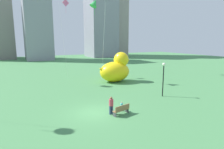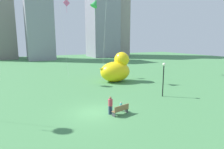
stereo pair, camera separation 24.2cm
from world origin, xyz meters
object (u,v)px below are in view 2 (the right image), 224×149
(person_child, at_px, (121,106))
(park_bench, at_px, (121,110))
(giant_inflatable_duck, at_px, (116,69))
(person_adult, at_px, (110,105))
(kite_pink, at_px, (66,7))
(kite_green, at_px, (95,3))
(lamppost, at_px, (164,73))

(person_child, bearing_deg, park_bench, -120.76)
(person_child, relative_size, giant_inflatable_duck, 0.16)
(person_adult, xyz_separation_m, giant_inflatable_duck, (7.02, 11.91, 1.11))
(person_adult, xyz_separation_m, kite_pink, (1.53, 20.31, 11.47))
(kite_pink, bearing_deg, person_adult, -94.30)
(park_bench, bearing_deg, kite_green, 76.29)
(person_child, xyz_separation_m, kite_green, (2.97, 13.28, 11.55))
(person_adult, distance_m, kite_pink, 23.37)
(giant_inflatable_duck, xyz_separation_m, lamppost, (0.95, -9.78, 0.81))
(person_child, bearing_deg, giant_inflatable_duck, 63.59)
(person_adult, height_order, person_child, person_adult)
(park_bench, relative_size, giant_inflatable_duck, 0.31)
(person_adult, relative_size, person_child, 1.83)
(park_bench, relative_size, kite_pink, 0.13)
(park_bench, height_order, kite_pink, kite_pink)
(kite_pink, bearing_deg, kite_green, -68.60)
(park_bench, distance_m, person_adult, 1.03)
(park_bench, distance_m, kite_pink, 24.02)
(lamppost, bearing_deg, person_adult, -165.04)
(person_adult, height_order, kite_pink, kite_pink)
(lamppost, bearing_deg, kite_pink, 109.52)
(person_child, distance_m, lamppost, 7.38)
(park_bench, xyz_separation_m, kite_pink, (0.76, 20.85, 11.89))
(giant_inflatable_duck, xyz_separation_m, kite_green, (-2.83, 1.60, 10.04))
(person_child, height_order, kite_pink, kite_pink)
(person_child, height_order, kite_green, kite_green)
(person_child, height_order, giant_inflatable_duck, giant_inflatable_duck)
(giant_inflatable_duck, bearing_deg, person_adult, -120.53)
(giant_inflatable_duck, distance_m, kite_pink, 14.43)
(person_child, relative_size, kite_green, 0.07)
(giant_inflatable_duck, bearing_deg, park_bench, -116.69)
(lamppost, relative_size, kite_green, 0.31)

